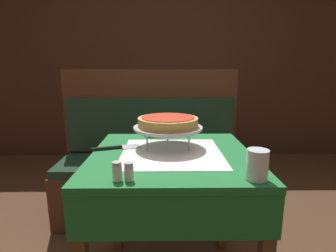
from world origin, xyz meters
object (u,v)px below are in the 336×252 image
(pizza_pan_stand, at_px, (168,128))
(napkin_holder, at_px, (153,128))
(dining_table_front, at_px, (172,176))
(condiment_caddy, at_px, (183,101))
(deep_dish_pizza, at_px, (168,122))
(water_glass_near, at_px, (257,165))
(pizza_server, at_px, (117,147))
(booth_bench, at_px, (150,174))
(salt_shaker, at_px, (117,171))
(dining_table_rear, at_px, (183,114))
(pepper_shaker, at_px, (129,172))

(pizza_pan_stand, distance_m, napkin_holder, 0.27)
(dining_table_front, xyz_separation_m, condiment_caddy, (0.17, 1.71, 0.17))
(deep_dish_pizza, distance_m, water_glass_near, 0.52)
(pizza_server, bearing_deg, water_glass_near, -34.42)
(booth_bench, distance_m, salt_shaker, 1.19)
(dining_table_rear, height_order, napkin_holder, napkin_holder)
(condiment_caddy, bearing_deg, pizza_pan_stand, -96.55)
(booth_bench, distance_m, pepper_shaker, 1.19)
(dining_table_rear, distance_m, napkin_holder, 1.40)
(pizza_server, height_order, condiment_caddy, condiment_caddy)
(water_glass_near, bearing_deg, pizza_server, 145.58)
(deep_dish_pizza, distance_m, pepper_shaker, 0.45)
(pizza_pan_stand, distance_m, deep_dish_pizza, 0.03)
(booth_bench, xyz_separation_m, water_glass_near, (0.45, -1.09, 0.49))
(deep_dish_pizza, xyz_separation_m, pepper_shaker, (-0.14, -0.41, -0.10))
(pizza_pan_stand, bearing_deg, dining_table_front, -79.34)
(dining_table_front, height_order, pizza_pan_stand, pizza_pan_stand)
(booth_bench, bearing_deg, condiment_caddy, 71.06)
(deep_dish_pizza, bearing_deg, pepper_shaker, -109.19)
(pepper_shaker, bearing_deg, dining_table_rear, 80.87)
(salt_shaker, bearing_deg, condiment_caddy, 79.66)
(dining_table_rear, height_order, pizza_server, pizza_server)
(booth_bench, bearing_deg, deep_dish_pizza, -78.89)
(dining_table_rear, height_order, condiment_caddy, condiment_caddy)
(water_glass_near, bearing_deg, napkin_holder, 121.49)
(dining_table_front, bearing_deg, pepper_shaker, -116.40)
(dining_table_front, distance_m, pizza_pan_stand, 0.24)
(water_glass_near, distance_m, salt_shaker, 0.50)
(salt_shaker, xyz_separation_m, napkin_holder, (0.10, 0.66, 0.01))
(dining_table_front, height_order, deep_dish_pizza, deep_dish_pizza)
(dining_table_front, distance_m, pepper_shaker, 0.39)
(salt_shaker, height_order, napkin_holder, napkin_holder)
(water_glass_near, xyz_separation_m, salt_shaker, (-0.50, -0.00, -0.02))
(booth_bench, distance_m, napkin_holder, 0.65)
(booth_bench, xyz_separation_m, napkin_holder, (0.05, -0.44, 0.48))
(pizza_pan_stand, xyz_separation_m, pizza_server, (-0.25, -0.02, -0.09))
(dining_table_front, relative_size, pizza_pan_stand, 2.23)
(pepper_shaker, height_order, condiment_caddy, condiment_caddy)
(pizza_server, distance_m, napkin_holder, 0.31)
(booth_bench, distance_m, deep_dish_pizza, 0.90)
(booth_bench, relative_size, pizza_server, 5.77)
(deep_dish_pizza, relative_size, water_glass_near, 2.71)
(pizza_server, height_order, pepper_shaker, pepper_shaker)
(condiment_caddy, bearing_deg, deep_dish_pizza, -96.55)
(pizza_server, relative_size, condiment_caddy, 1.48)
(dining_table_rear, relative_size, deep_dish_pizza, 2.67)
(deep_dish_pizza, relative_size, salt_shaker, 4.31)
(booth_bench, height_order, salt_shaker, booth_bench)
(pizza_pan_stand, relative_size, napkin_holder, 3.47)
(pizza_pan_stand, xyz_separation_m, water_glass_near, (0.31, -0.41, -0.04))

